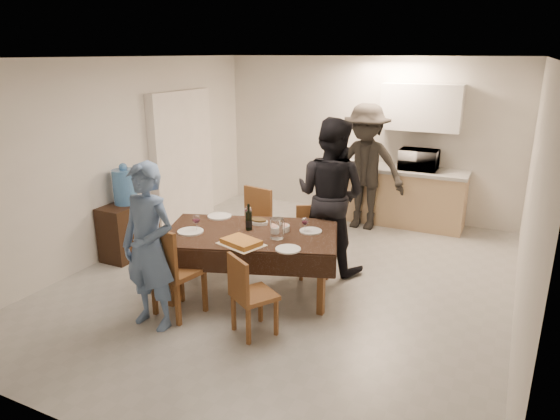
{
  "coord_description": "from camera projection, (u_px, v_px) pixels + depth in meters",
  "views": [
    {
      "loc": [
        2.32,
        -5.07,
        2.66
      ],
      "look_at": [
        0.01,
        -0.3,
        0.97
      ],
      "focal_mm": 32.0,
      "sensor_mm": 36.0,
      "label": 1
    }
  ],
  "objects": [
    {
      "name": "floor",
      "position": [
        290.0,
        279.0,
        6.12
      ],
      "size": [
        5.0,
        6.0,
        0.02
      ],
      "primitive_type": "cube",
      "color": "#A2A19D",
      "rests_on": "ground"
    },
    {
      "name": "ceiling",
      "position": [
        291.0,
        57.0,
        5.33
      ],
      "size": [
        5.0,
        6.0,
        0.02
      ],
      "primitive_type": "cube",
      "color": "white",
      "rests_on": "wall_back"
    },
    {
      "name": "wall_back",
      "position": [
        366.0,
        137.0,
        8.3
      ],
      "size": [
        5.0,
        0.02,
        2.6
      ],
      "primitive_type": "cube",
      "color": "silver",
      "rests_on": "floor"
    },
    {
      "name": "wall_front",
      "position": [
        93.0,
        277.0,
        3.15
      ],
      "size": [
        5.0,
        0.02,
        2.6
      ],
      "primitive_type": "cube",
      "color": "silver",
      "rests_on": "floor"
    },
    {
      "name": "wall_left",
      "position": [
        123.0,
        157.0,
        6.76
      ],
      "size": [
        0.02,
        6.0,
        2.6
      ],
      "primitive_type": "cube",
      "color": "silver",
      "rests_on": "floor"
    },
    {
      "name": "wall_right",
      "position": [
        532.0,
        203.0,
        4.69
      ],
      "size": [
        0.02,
        6.0,
        2.6
      ],
      "primitive_type": "cube",
      "color": "silver",
      "rests_on": "floor"
    },
    {
      "name": "stub_partition",
      "position": [
        183.0,
        159.0,
        7.84
      ],
      "size": [
        0.15,
        1.4,
        2.1
      ],
      "primitive_type": "cube",
      "color": "white",
      "rests_on": "floor"
    },
    {
      "name": "kitchen_base_cabinet",
      "position": [
        393.0,
        197.0,
        8.04
      ],
      "size": [
        2.2,
        0.6,
        0.86
      ],
      "primitive_type": "cube",
      "color": "tan",
      "rests_on": "floor"
    },
    {
      "name": "kitchen_worktop",
      "position": [
        395.0,
        169.0,
        7.9
      ],
      "size": [
        2.24,
        0.64,
        0.05
      ],
      "primitive_type": "cube",
      "color": "#A4A4A0",
      "rests_on": "kitchen_base_cabinet"
    },
    {
      "name": "upper_cabinet",
      "position": [
        421.0,
        107.0,
        7.6
      ],
      "size": [
        1.2,
        0.34,
        0.7
      ],
      "primitive_type": "cube",
      "color": "white",
      "rests_on": "wall_back"
    },
    {
      "name": "dining_table",
      "position": [
        251.0,
        235.0,
        5.57
      ],
      "size": [
        2.16,
        1.67,
        0.74
      ],
      "rotation": [
        0.0,
        0.0,
        0.34
      ],
      "color": "black",
      "rests_on": "floor"
    },
    {
      "name": "chair_near_left",
      "position": [
        172.0,
        263.0,
        5.06
      ],
      "size": [
        0.54,
        0.55,
        0.54
      ],
      "rotation": [
        0.0,
        0.0,
        -0.21
      ],
      "color": "brown",
      "rests_on": "floor"
    },
    {
      "name": "chair_near_right",
      "position": [
        250.0,
        289.0,
        4.73
      ],
      "size": [
        0.52,
        0.55,
        0.45
      ],
      "rotation": [
        0.0,
        0.0,
        -0.56
      ],
      "color": "brown",
      "rests_on": "floor"
    },
    {
      "name": "chair_far_left",
      "position": [
        245.0,
        221.0,
        6.35
      ],
      "size": [
        0.51,
        0.52,
        0.53
      ],
      "rotation": [
        0.0,
        0.0,
        2.96
      ],
      "color": "brown",
      "rests_on": "floor"
    },
    {
      "name": "chair_far_right",
      "position": [
        311.0,
        237.0,
        6.01
      ],
      "size": [
        0.53,
        0.55,
        0.46
      ],
      "rotation": [
        0.0,
        0.0,
        3.66
      ],
      "color": "brown",
      "rests_on": "floor"
    },
    {
      "name": "console",
      "position": [
        129.0,
        229.0,
        6.73
      ],
      "size": [
        0.4,
        0.8,
        0.74
      ],
      "primitive_type": "cube",
      "color": "black",
      "rests_on": "floor"
    },
    {
      "name": "water_jug",
      "position": [
        125.0,
        187.0,
        6.55
      ],
      "size": [
        0.31,
        0.31,
        0.46
      ],
      "primitive_type": "cylinder",
      "color": "#4F8ED4",
      "rests_on": "console"
    },
    {
      "name": "wine_bottle",
      "position": [
        249.0,
        217.0,
        5.58
      ],
      "size": [
        0.08,
        0.08,
        0.31
      ],
      "primitive_type": null,
      "color": "black",
      "rests_on": "dining_table"
    },
    {
      "name": "water_pitcher",
      "position": [
        277.0,
        229.0,
        5.34
      ],
      "size": [
        0.14,
        0.14,
        0.22
      ],
      "primitive_type": "cylinder",
      "color": "white",
      "rests_on": "dining_table"
    },
    {
      "name": "savoury_tart",
      "position": [
        241.0,
        242.0,
        5.18
      ],
      "size": [
        0.53,
        0.46,
        0.06
      ],
      "primitive_type": "cube",
      "rotation": [
        0.0,
        0.0,
        -0.31
      ],
      "color": "#B27434",
      "rests_on": "dining_table"
    },
    {
      "name": "salad_bowl",
      "position": [
        282.0,
        228.0,
        5.58
      ],
      "size": [
        0.17,
        0.17,
        0.07
      ],
      "primitive_type": "cylinder",
      "color": "white",
      "rests_on": "dining_table"
    },
    {
      "name": "mushroom_dish",
      "position": [
        259.0,
        222.0,
        5.81
      ],
      "size": [
        0.21,
        0.21,
        0.04
      ],
      "primitive_type": "cylinder",
      "color": "white",
      "rests_on": "dining_table"
    },
    {
      "name": "wine_glass_a",
      "position": [
        196.0,
        223.0,
        5.54
      ],
      "size": [
        0.09,
        0.09,
        0.19
      ],
      "primitive_type": null,
      "color": "white",
      "rests_on": "dining_table"
    },
    {
      "name": "wine_glass_b",
      "position": [
        305.0,
        225.0,
        5.52
      ],
      "size": [
        0.08,
        0.08,
        0.18
      ],
      "primitive_type": null,
      "color": "white",
      "rests_on": "dining_table"
    },
    {
      "name": "wine_glass_c",
      "position": [
        248.0,
        214.0,
        5.87
      ],
      "size": [
        0.09,
        0.09,
        0.19
      ],
      "primitive_type": null,
      "color": "white",
      "rests_on": "dining_table"
    },
    {
      "name": "plate_near_left",
      "position": [
        190.0,
        231.0,
        5.55
      ],
      "size": [
        0.29,
        0.29,
        0.02
      ],
      "primitive_type": "cylinder",
      "color": "white",
      "rests_on": "dining_table"
    },
    {
      "name": "plate_near_right",
      "position": [
        288.0,
        249.0,
        5.05
      ],
      "size": [
        0.26,
        0.26,
        0.02
      ],
      "primitive_type": "cylinder",
      "color": "white",
      "rests_on": "dining_table"
    },
    {
      "name": "plate_far_left",
      "position": [
        220.0,
        216.0,
        6.06
      ],
      "size": [
        0.29,
        0.29,
        0.02
      ],
      "primitive_type": "cylinder",
      "color": "white",
      "rests_on": "dining_table"
    },
    {
      "name": "plate_far_right",
      "position": [
        311.0,
        231.0,
        5.56
      ],
      "size": [
        0.25,
        0.25,
        0.01
      ],
      "primitive_type": "cylinder",
      "color": "white",
      "rests_on": "dining_table"
    },
    {
      "name": "microwave",
      "position": [
        419.0,
        160.0,
        7.7
      ],
      "size": [
        0.57,
        0.39,
        0.32
      ],
      "primitive_type": "imported",
      "rotation": [
        0.0,
        0.0,
        3.14
      ],
      "color": "white",
      "rests_on": "kitchen_worktop"
    },
    {
      "name": "person_near",
      "position": [
        149.0,
        247.0,
        4.86
      ],
      "size": [
        0.63,
        0.43,
        1.68
      ],
      "primitive_type": "imported",
      "rotation": [
        0.0,
        0.0,
        -0.04
      ],
      "color": "#54719D",
      "rests_on": "floor"
    },
    {
      "name": "person_far",
      "position": [
        330.0,
        195.0,
        6.16
      ],
      "size": [
        1.03,
        0.85,
        1.93
      ],
      "primitive_type": "imported",
      "rotation": [
        0.0,
        0.0,
        3.01
      ],
      "color": "black",
      "rests_on": "floor"
    },
    {
      "name": "person_kitchen",
      "position": [
        365.0,
        167.0,
        7.64
      ],
      "size": [
        1.25,
        0.72,
        1.93
      ],
      "primitive_type": "imported",
      "color": "black",
      "rests_on": "floor"
    }
  ]
}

